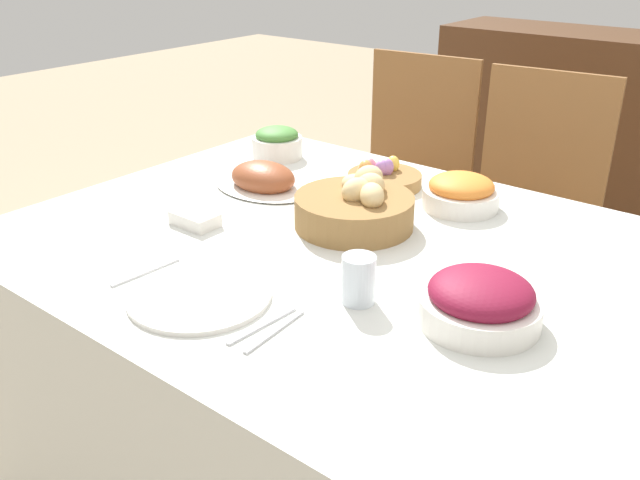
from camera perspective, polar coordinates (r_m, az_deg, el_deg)
The scene contains 16 objects.
dining_table at distance 1.69m, azimuth 2.60°, elevation -11.97°, with size 1.56×1.16×0.74m.
chair_far_center at distance 2.35m, azimuth 16.98°, elevation 2.03°, with size 0.46×0.46×0.97m.
chair_far_left at distance 2.54m, azimuth 7.18°, elevation 4.69°, with size 0.46×0.46×0.97m.
sideboard at distance 3.29m, azimuth 20.93°, elevation 7.52°, with size 1.25×0.44×0.98m.
bread_basket at distance 1.58m, azimuth 3.07°, elevation 2.83°, with size 0.28×0.28×0.13m.
egg_basket at distance 1.85m, azimuth 5.37°, elevation 5.26°, with size 0.20×0.20×0.08m.
ham_platter at distance 1.83m, azimuth -4.81°, elevation 5.12°, with size 0.29×0.20×0.08m.
green_salad_bowl at distance 2.07m, azimuth -3.63°, elevation 8.16°, with size 0.15×0.15×0.09m.
beet_salad_bowl at distance 1.23m, azimuth 13.33°, elevation -5.04°, with size 0.22×0.22×0.09m.
carrot_bowl at distance 1.72m, azimuth 11.78°, elevation 3.93°, with size 0.19×0.19×0.09m.
dinner_plate at distance 1.31m, azimuth -10.09°, elevation -4.63°, with size 0.27×0.27×0.01m.
fork at distance 1.43m, azimuth -14.45°, elevation -2.63°, with size 0.02×0.16×0.00m.
knife at distance 1.21m, azimuth -4.89°, elevation -7.17°, with size 0.02×0.16×0.00m.
spoon at distance 1.19m, azimuth -3.83°, elevation -7.66°, with size 0.02×0.16×0.00m.
drinking_cup at distance 1.26m, azimuth 3.27°, elevation -3.33°, with size 0.06×0.06×0.09m.
butter_dish at distance 1.62m, azimuth -10.48°, elevation 1.76°, with size 0.11×0.07×0.03m.
Camera 1 is at (0.78, -1.10, 1.39)m, focal length 38.00 mm.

